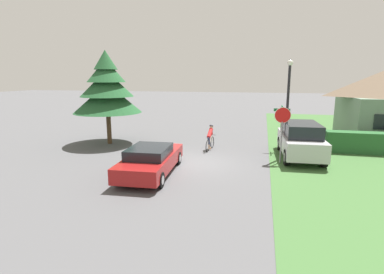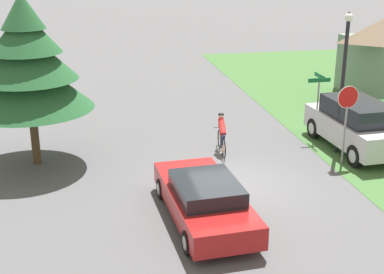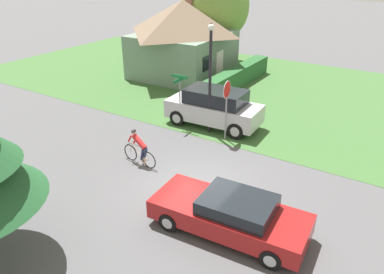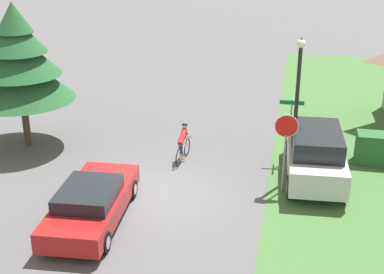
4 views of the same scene
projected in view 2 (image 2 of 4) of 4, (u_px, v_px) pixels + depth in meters
ground_plane at (234, 185)px, 16.90m from camera, size 140.00×140.00×0.00m
sedan_left_lane at (204, 199)px, 14.49m from camera, size 2.14×4.83×1.27m
cyclist at (222, 134)px, 19.38m from camera, size 0.44×1.74×1.46m
parked_suv_right at (356, 125)px, 19.60m from camera, size 2.12×4.67×1.87m
stop_sign at (347, 108)px, 17.97m from camera, size 0.78×0.09×2.76m
street_lamp at (344, 73)px, 18.62m from camera, size 0.28×0.28×5.08m
street_name_sign at (318, 94)px, 20.41m from camera, size 0.90×0.90×2.60m
conifer_tall_near at (27, 65)px, 17.47m from camera, size 4.19×4.19×5.80m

